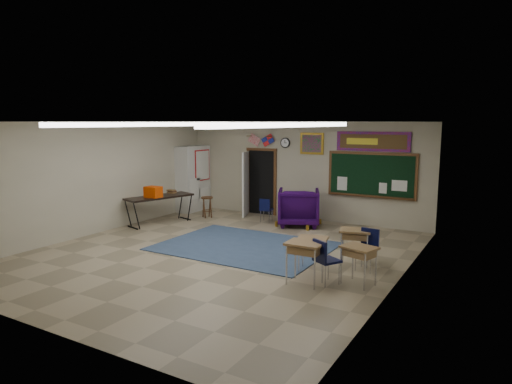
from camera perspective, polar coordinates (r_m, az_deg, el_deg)
The scene contains 25 objects.
floor at distance 10.62m, azimuth -4.63°, elevation -7.67°, with size 9.00×9.00×0.00m, color gray.
back_wall at distance 14.19m, azimuth 5.69°, elevation 2.66°, with size 8.00×0.04×3.00m, color #B6AD93.
front_wall at distance 7.14m, azimuth -25.84°, elevation -4.22°, with size 8.00×0.04×3.00m, color #B6AD93.
left_wall at distance 12.98m, azimuth -19.40°, elevation 1.64°, with size 0.04×9.00×3.00m, color #B6AD93.
right_wall at distance 8.68m, azimuth 17.51°, elevation -1.57°, with size 0.04×9.00×3.00m, color #B6AD93.
ceiling at distance 10.19m, azimuth -4.84°, elevation 8.75°, with size 8.00×9.00×0.04m, color silver.
area_rug at distance 11.15m, azimuth -1.43°, elevation -6.78°, with size 4.00×3.00×0.02m, color #334662.
fluorescent_strips at distance 10.19m, azimuth -4.84°, elevation 8.41°, with size 3.86×6.00×0.10m, color white, non-canonical shape.
doorway at distance 14.80m, azimuth 0.12°, elevation 1.23°, with size 1.10×0.89×2.16m.
chalkboard at distance 13.41m, azimuth 14.21°, elevation 1.92°, with size 2.55×0.14×1.30m.
bulletin_board at distance 13.34m, azimuth 14.37°, elevation 6.14°, with size 2.10×0.05×0.55m.
framed_art_print at distance 13.96m, azimuth 7.00°, elevation 6.04°, with size 0.75×0.05×0.65m.
wall_clock at distance 14.34m, azimuth 3.67°, elevation 6.15°, with size 0.32×0.05×0.32m.
wall_flags at distance 14.70m, azimuth 0.64°, elevation 6.74°, with size 1.16×0.06×0.70m, color red, non-canonical shape.
storage_cabinet at distance 15.61m, azimuth -7.86°, elevation 1.68°, with size 0.59×1.25×2.20m.
wingback_armchair at distance 13.34m, azimuth 5.35°, elevation -1.90°, with size 1.15×1.19×1.08m, color #1F0533.
student_chair_reading at distance 13.77m, azimuth 1.31°, elevation -2.28°, with size 0.36×0.36×0.72m, color black, non-canonical shape.
student_chair_desk_a at distance 8.68m, azimuth 8.89°, elevation -8.58°, with size 0.43×0.43×0.85m, color black, non-canonical shape.
student_chair_desk_b at distance 9.58m, azimuth 13.62°, elevation -7.10°, with size 0.42×0.42×0.84m, color black, non-canonical shape.
student_desk_front_left at distance 9.34m, azimuth 7.09°, elevation -7.50°, with size 0.66×0.54×0.70m.
student_desk_front_right at distance 9.90m, azimuth 12.26°, elevation -6.50°, with size 0.73×0.61×0.76m.
student_desk_back_left at distance 8.60m, azimuth 6.11°, elevation -8.55°, with size 0.68×0.51×0.80m.
student_desk_back_right at distance 8.74m, azimuth 12.72°, elevation -8.69°, with size 0.72×0.61×0.73m.
folding_table at distance 13.81m, azimuth -11.96°, elevation -2.04°, with size 1.23×2.12×1.15m.
wooden_stool at distance 14.48m, azimuth -6.13°, elevation -1.86°, with size 0.37×0.37×0.66m.
Camera 1 is at (5.82, -8.36, 3.00)m, focal length 32.00 mm.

